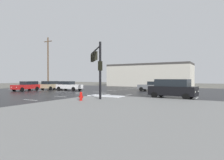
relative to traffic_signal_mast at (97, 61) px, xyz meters
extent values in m
plane|color=slate|center=(-4.71, 5.38, -4.00)|extent=(120.00, 120.00, 0.00)
cube|color=#232326|center=(-4.71, 5.38, -3.99)|extent=(44.00, 44.00, 0.02)
cube|color=gray|center=(7.29, -6.62, -3.93)|extent=(18.00, 18.00, 0.14)
cube|color=white|center=(0.29, 1.38, -3.83)|extent=(4.00, 1.60, 0.06)
cube|color=silver|center=(-4.71, -4.62, -3.97)|extent=(2.00, 0.15, 0.01)
cube|color=silver|center=(-4.71, -0.62, -3.97)|extent=(2.00, 0.15, 0.01)
cube|color=silver|center=(-4.71, 3.38, -3.97)|extent=(2.00, 0.15, 0.01)
cube|color=silver|center=(-4.71, 7.38, -3.97)|extent=(2.00, 0.15, 0.01)
cube|color=silver|center=(-4.71, 11.38, -3.97)|extent=(2.00, 0.15, 0.01)
cube|color=silver|center=(-4.71, 15.38, -3.97)|extent=(2.00, 0.15, 0.01)
cube|color=silver|center=(-4.71, 19.38, -3.97)|extent=(2.00, 0.15, 0.01)
cube|color=silver|center=(-4.71, 23.38, -3.97)|extent=(2.00, 0.15, 0.01)
cube|color=silver|center=(-22.71, 5.38, -3.97)|extent=(0.15, 2.00, 0.01)
cube|color=silver|center=(-18.71, 5.38, -3.97)|extent=(0.15, 2.00, 0.01)
cube|color=silver|center=(-14.71, 5.38, -3.97)|extent=(0.15, 2.00, 0.01)
cube|color=silver|center=(-10.71, 5.38, -3.97)|extent=(0.15, 2.00, 0.01)
cube|color=silver|center=(-6.71, 5.38, -3.97)|extent=(0.15, 2.00, 0.01)
cube|color=silver|center=(-2.71, 5.38, -3.97)|extent=(0.15, 2.00, 0.01)
cube|color=silver|center=(1.29, 5.38, -3.97)|extent=(0.15, 2.00, 0.01)
cube|color=silver|center=(5.29, 5.38, -3.97)|extent=(0.15, 2.00, 0.01)
cube|color=silver|center=(9.29, 5.38, -3.97)|extent=(0.15, 2.00, 0.01)
cube|color=silver|center=(-1.21, 1.38, -3.97)|extent=(0.45, 7.00, 0.01)
cylinder|color=black|center=(1.44, -1.51, -1.10)|extent=(0.22, 0.22, 5.51)
cylinder|color=black|center=(-0.66, 0.69, 1.26)|extent=(4.29, 4.49, 0.14)
cube|color=black|center=(-0.45, 0.47, 0.63)|extent=(0.45, 0.45, 0.95)
sphere|color=red|center=(-0.56, 0.59, 0.92)|extent=(0.20, 0.20, 0.20)
cube|color=black|center=(-1.39, 1.46, 0.63)|extent=(0.45, 0.45, 0.95)
sphere|color=red|center=(-1.50, 1.57, 0.92)|extent=(0.20, 0.20, 0.20)
cube|color=black|center=(-2.33, 2.44, 0.63)|extent=(0.45, 0.45, 0.95)
sphere|color=red|center=(-2.44, 2.56, 0.92)|extent=(0.20, 0.20, 0.20)
cube|color=black|center=(1.44, -1.51, -0.66)|extent=(0.28, 0.36, 0.90)
cylinder|color=red|center=(0.58, -3.36, -3.56)|extent=(0.26, 0.26, 0.60)
sphere|color=red|center=(0.58, -3.36, -3.19)|extent=(0.25, 0.25, 0.25)
cylinder|color=red|center=(0.40, -3.36, -3.53)|extent=(0.12, 0.11, 0.11)
cylinder|color=red|center=(0.76, -3.36, -3.53)|extent=(0.12, 0.11, 0.11)
cube|color=beige|center=(-4.44, 30.12, -1.41)|extent=(20.48, 8.00, 5.17)
cube|color=#3F3D3A|center=(-4.44, 30.12, 1.42)|extent=(20.48, 8.00, 0.50)
cube|color=#B21919|center=(-16.89, 3.78, -3.30)|extent=(2.18, 4.64, 0.70)
cube|color=black|center=(-16.95, 4.45, -2.67)|extent=(1.86, 2.61, 0.55)
cylinder|color=black|center=(-15.87, 2.33, -3.65)|extent=(0.28, 0.68, 0.66)
cylinder|color=black|center=(-17.66, 2.18, -3.65)|extent=(0.28, 0.68, 0.66)
cylinder|color=black|center=(-16.13, 5.38, -3.65)|extent=(0.28, 0.68, 0.66)
cylinder|color=black|center=(-17.92, 5.23, -3.65)|extent=(0.28, 0.68, 0.66)
sphere|color=white|center=(-16.13, 1.64, -3.30)|extent=(0.18, 0.18, 0.18)
sphere|color=white|center=(-17.28, 1.54, -3.30)|extent=(0.18, 0.18, 0.18)
cube|color=white|center=(-11.25, 8.16, -3.30)|extent=(4.62, 2.14, 0.70)
cube|color=black|center=(-11.92, 8.11, -2.67)|extent=(2.59, 1.84, 0.55)
cylinder|color=black|center=(-9.79, 9.17, -3.65)|extent=(0.67, 0.27, 0.66)
cylinder|color=black|center=(-9.66, 7.38, -3.65)|extent=(0.67, 0.27, 0.66)
cylinder|color=black|center=(-12.85, 8.94, -3.65)|extent=(0.67, 0.27, 0.66)
cylinder|color=black|center=(-12.71, 7.15, -3.65)|extent=(0.67, 0.27, 0.66)
sphere|color=white|center=(-9.10, 8.90, -3.30)|extent=(0.18, 0.18, 0.18)
sphere|color=white|center=(-9.01, 7.75, -3.30)|extent=(0.18, 0.18, 0.18)
cube|color=slate|center=(1.67, 13.59, -3.30)|extent=(4.56, 1.96, 0.70)
cube|color=black|center=(2.34, 13.62, -2.67)|extent=(2.53, 1.74, 0.55)
cylinder|color=black|center=(0.17, 12.64, -3.65)|extent=(0.67, 0.24, 0.66)
cylinder|color=black|center=(0.11, 14.44, -3.65)|extent=(0.67, 0.24, 0.66)
cylinder|color=black|center=(3.23, 12.75, -3.65)|extent=(0.67, 0.24, 0.66)
cylinder|color=black|center=(3.16, 14.55, -3.65)|extent=(0.67, 0.24, 0.66)
sphere|color=white|center=(-0.51, 12.94, -3.30)|extent=(0.18, 0.18, 0.18)
sphere|color=white|center=(-0.55, 14.09, -3.30)|extent=(0.18, 0.18, 0.18)
cube|color=tan|center=(-15.63, 8.42, -3.30)|extent=(2.19, 4.64, 0.70)
cube|color=black|center=(-15.57, 7.75, -2.67)|extent=(1.87, 2.61, 0.55)
cylinder|color=black|center=(-16.67, 9.86, -3.65)|extent=(0.28, 0.68, 0.66)
cylinder|color=black|center=(-14.87, 10.02, -3.65)|extent=(0.28, 0.68, 0.66)
cylinder|color=black|center=(-16.39, 6.81, -3.65)|extent=(0.28, 0.68, 0.66)
cylinder|color=black|center=(-14.60, 6.98, -3.65)|extent=(0.28, 0.68, 0.66)
sphere|color=white|center=(-16.40, 10.56, -3.30)|extent=(0.18, 0.18, 0.18)
sphere|color=white|center=(-15.26, 10.66, -3.30)|extent=(0.18, 0.18, 0.18)
cube|color=black|center=(7.07, 3.82, -3.17)|extent=(4.98, 2.44, 0.95)
cube|color=black|center=(7.07, 3.82, -2.32)|extent=(3.53, 2.13, 0.75)
cylinder|color=black|center=(8.79, 4.63, -3.65)|extent=(0.68, 0.29, 0.66)
cylinder|color=black|center=(8.59, 2.69, -3.65)|extent=(0.68, 0.29, 0.66)
cylinder|color=black|center=(5.55, 4.96, -3.65)|extent=(0.68, 0.29, 0.66)
cylinder|color=black|center=(5.35, 3.02, -3.65)|extent=(0.68, 0.29, 0.66)
sphere|color=white|center=(9.47, 4.20, -3.17)|extent=(0.18, 0.18, 0.18)
sphere|color=white|center=(9.34, 2.96, -3.17)|extent=(0.18, 0.18, 0.18)
cylinder|color=brown|center=(-19.67, 11.00, 1.27)|extent=(0.28, 0.28, 10.52)
cube|color=brown|center=(-19.67, 11.00, 5.73)|extent=(2.20, 0.14, 0.14)
camera|label=1|loc=(11.56, -16.95, -1.80)|focal=30.82mm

